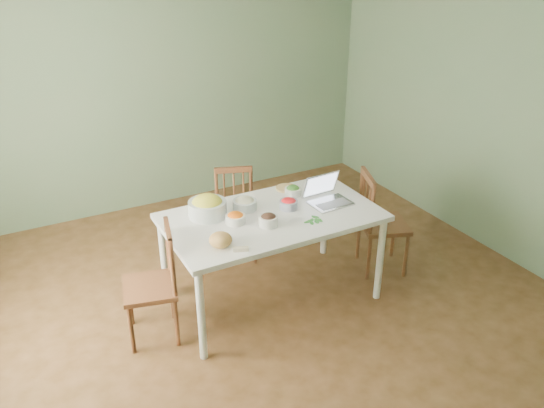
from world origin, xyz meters
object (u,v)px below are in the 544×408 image
chair_left (149,285)px  bread_boule (221,240)px  chair_far (236,216)px  dining_table (272,258)px  chair_right (384,222)px  laptop (331,192)px  bowl_squash (207,206)px

chair_left → bread_boule: 0.70m
chair_left → chair_far: bearing=138.7°
dining_table → chair_right: size_ratio=1.79×
chair_far → bread_boule: 1.29m
chair_far → chair_right: size_ratio=0.91×
chair_left → laptop: 1.68m
dining_table → bowl_squash: bearing=154.3°
chair_far → chair_left: 1.35m
chair_right → bowl_squash: (-1.64, 0.28, 0.43)m
chair_far → bread_boule: bearing=-99.0°
chair_left → bowl_squash: size_ratio=3.05×
dining_table → bowl_squash: 0.73m
bowl_squash → laptop: bearing=-15.8°
dining_table → chair_right: 1.16m
dining_table → bread_boule: (-0.57, -0.27, 0.47)m
chair_far → chair_right: bearing=-16.0°
dining_table → chair_far: chair_far is taller
chair_far → chair_left: size_ratio=0.94×
dining_table → chair_right: chair_right is taller
chair_left → bowl_squash: (0.60, 0.22, 0.44)m
dining_table → chair_far: size_ratio=1.97×
chair_far → chair_right: chair_right is taller
laptop → chair_right: bearing=-1.9°
bread_boule → laptop: 1.14m
chair_far → laptop: (0.52, -0.85, 0.50)m
chair_right → bread_boule: bearing=118.4°
dining_table → chair_left: (-1.07, 0.00, 0.06)m
bread_boule → chair_far: bearing=60.6°
laptop → dining_table: bearing=171.2°
chair_right → laptop: 0.77m
bowl_squash → laptop: 1.06m
chair_left → laptop: laptop is taller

